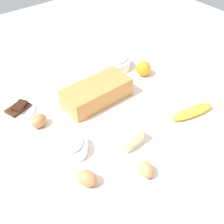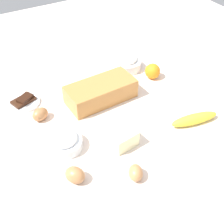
{
  "view_description": "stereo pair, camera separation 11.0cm",
  "coord_description": "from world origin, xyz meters",
  "px_view_note": "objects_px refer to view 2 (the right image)",
  "views": [
    {
      "loc": [
        -0.51,
        -0.65,
        0.77
      ],
      "look_at": [
        0.0,
        0.0,
        0.04
      ],
      "focal_mm": 47.09,
      "sensor_mm": 36.0,
      "label": 1
    },
    {
      "loc": [
        -0.42,
        -0.71,
        0.77
      ],
      "look_at": [
        0.0,
        0.0,
        0.04
      ],
      "focal_mm": 47.09,
      "sensor_mm": 36.0,
      "label": 2
    }
  ],
  "objects_px": {
    "sugar_bowl": "(64,142)",
    "orange_fruit": "(152,71)",
    "loaf_pan": "(101,91)",
    "egg_beside_bowl": "(75,175)",
    "flour_bowl": "(127,62)",
    "banana": "(194,119)",
    "egg_loose": "(136,173)",
    "chocolate_plate": "(24,102)",
    "egg_near_butter": "(40,114)",
    "butter_block": "(124,139)"
  },
  "relations": [
    {
      "from": "egg_loose",
      "to": "chocolate_plate",
      "type": "relative_size",
      "value": 0.46
    },
    {
      "from": "egg_near_butter",
      "to": "egg_beside_bowl",
      "type": "bearing_deg",
      "value": -90.94
    },
    {
      "from": "banana",
      "to": "egg_beside_bowl",
      "type": "bearing_deg",
      "value": -179.03
    },
    {
      "from": "sugar_bowl",
      "to": "egg_beside_bowl",
      "type": "relative_size",
      "value": 1.86
    },
    {
      "from": "sugar_bowl",
      "to": "banana",
      "type": "distance_m",
      "value": 0.49
    },
    {
      "from": "egg_near_butter",
      "to": "loaf_pan",
      "type": "bearing_deg",
      "value": -2.72
    },
    {
      "from": "flour_bowl",
      "to": "egg_near_butter",
      "type": "xyz_separation_m",
      "value": [
        -0.47,
        -0.13,
        -0.01
      ]
    },
    {
      "from": "flour_bowl",
      "to": "butter_block",
      "type": "distance_m",
      "value": 0.49
    },
    {
      "from": "banana",
      "to": "egg_loose",
      "type": "xyz_separation_m",
      "value": [
        -0.33,
        -0.09,
        0.0
      ]
    },
    {
      "from": "loaf_pan",
      "to": "sugar_bowl",
      "type": "distance_m",
      "value": 0.29
    },
    {
      "from": "flour_bowl",
      "to": "orange_fruit",
      "type": "height_order",
      "value": "same"
    },
    {
      "from": "butter_block",
      "to": "egg_beside_bowl",
      "type": "height_order",
      "value": "butter_block"
    },
    {
      "from": "egg_loose",
      "to": "banana",
      "type": "bearing_deg",
      "value": 15.98
    },
    {
      "from": "flour_bowl",
      "to": "egg_beside_bowl",
      "type": "distance_m",
      "value": 0.66
    },
    {
      "from": "flour_bowl",
      "to": "sugar_bowl",
      "type": "xyz_separation_m",
      "value": [
        -0.45,
        -0.31,
        -0.0
      ]
    },
    {
      "from": "egg_beside_bowl",
      "to": "egg_loose",
      "type": "bearing_deg",
      "value": -27.22
    },
    {
      "from": "sugar_bowl",
      "to": "egg_loose",
      "type": "height_order",
      "value": "sugar_bowl"
    },
    {
      "from": "egg_beside_bowl",
      "to": "egg_loose",
      "type": "relative_size",
      "value": 1.1
    },
    {
      "from": "loaf_pan",
      "to": "flour_bowl",
      "type": "height_order",
      "value": "loaf_pan"
    },
    {
      "from": "sugar_bowl",
      "to": "egg_loose",
      "type": "relative_size",
      "value": 2.06
    },
    {
      "from": "chocolate_plate",
      "to": "flour_bowl",
      "type": "bearing_deg",
      "value": 1.16
    },
    {
      "from": "sugar_bowl",
      "to": "chocolate_plate",
      "type": "distance_m",
      "value": 0.31
    },
    {
      "from": "egg_loose",
      "to": "chocolate_plate",
      "type": "distance_m",
      "value": 0.56
    },
    {
      "from": "banana",
      "to": "chocolate_plate",
      "type": "relative_size",
      "value": 1.46
    },
    {
      "from": "orange_fruit",
      "to": "flour_bowl",
      "type": "bearing_deg",
      "value": 114.94
    },
    {
      "from": "banana",
      "to": "egg_near_butter",
      "type": "bearing_deg",
      "value": 147.35
    },
    {
      "from": "egg_beside_bowl",
      "to": "chocolate_plate",
      "type": "xyz_separation_m",
      "value": [
        -0.02,
        0.45,
        -0.02
      ]
    },
    {
      "from": "flour_bowl",
      "to": "egg_loose",
      "type": "distance_m",
      "value": 0.63
    },
    {
      "from": "loaf_pan",
      "to": "egg_beside_bowl",
      "type": "xyz_separation_m",
      "value": [
        -0.26,
        -0.31,
        -0.02
      ]
    },
    {
      "from": "loaf_pan",
      "to": "egg_beside_bowl",
      "type": "distance_m",
      "value": 0.41
    },
    {
      "from": "sugar_bowl",
      "to": "banana",
      "type": "relative_size",
      "value": 0.65
    },
    {
      "from": "orange_fruit",
      "to": "butter_block",
      "type": "relative_size",
      "value": 0.76
    },
    {
      "from": "egg_near_butter",
      "to": "chocolate_plate",
      "type": "bearing_deg",
      "value": 102.18
    },
    {
      "from": "butter_block",
      "to": "egg_beside_bowl",
      "type": "bearing_deg",
      "value": -166.75
    },
    {
      "from": "flour_bowl",
      "to": "egg_near_butter",
      "type": "bearing_deg",
      "value": -164.24
    },
    {
      "from": "egg_near_butter",
      "to": "flour_bowl",
      "type": "bearing_deg",
      "value": 15.76
    },
    {
      "from": "banana",
      "to": "orange_fruit",
      "type": "relative_size",
      "value": 2.76
    },
    {
      "from": "flour_bowl",
      "to": "sugar_bowl",
      "type": "height_order",
      "value": "flour_bowl"
    },
    {
      "from": "chocolate_plate",
      "to": "egg_loose",
      "type": "bearing_deg",
      "value": -70.53
    },
    {
      "from": "banana",
      "to": "egg_loose",
      "type": "height_order",
      "value": "egg_loose"
    },
    {
      "from": "orange_fruit",
      "to": "egg_beside_bowl",
      "type": "xyz_separation_m",
      "value": [
        -0.54,
        -0.33,
        -0.01
      ]
    },
    {
      "from": "flour_bowl",
      "to": "egg_beside_bowl",
      "type": "bearing_deg",
      "value": -136.42
    },
    {
      "from": "flour_bowl",
      "to": "orange_fruit",
      "type": "xyz_separation_m",
      "value": [
        0.06,
        -0.12,
        0.0
      ]
    },
    {
      "from": "loaf_pan",
      "to": "egg_loose",
      "type": "relative_size",
      "value": 4.74
    },
    {
      "from": "egg_loose",
      "to": "butter_block",
      "type": "bearing_deg",
      "value": 73.38
    },
    {
      "from": "flour_bowl",
      "to": "banana",
      "type": "distance_m",
      "value": 0.45
    },
    {
      "from": "banana",
      "to": "butter_block",
      "type": "xyz_separation_m",
      "value": [
        -0.29,
        0.04,
        0.01
      ]
    },
    {
      "from": "butter_block",
      "to": "chocolate_plate",
      "type": "xyz_separation_m",
      "value": [
        -0.23,
        0.4,
        -0.02
      ]
    },
    {
      "from": "sugar_bowl",
      "to": "orange_fruit",
      "type": "bearing_deg",
      "value": 20.25
    },
    {
      "from": "egg_beside_bowl",
      "to": "egg_loose",
      "type": "xyz_separation_m",
      "value": [
        0.17,
        -0.09,
        -0.0
      ]
    }
  ]
}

